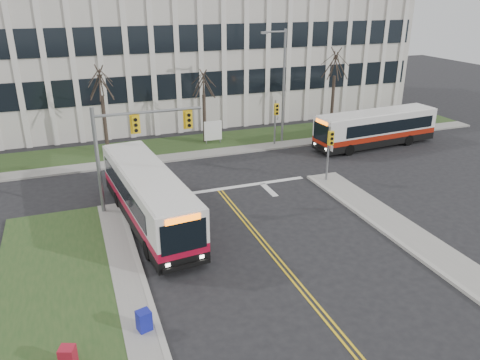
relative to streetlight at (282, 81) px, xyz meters
name	(u,v)px	position (x,y,z in m)	size (l,w,h in m)	color
ground	(270,250)	(-8.03, -16.20, -5.19)	(120.00, 120.00, 0.00)	black
sidewalk_west	(145,352)	(-15.03, -21.20, -5.12)	(1.20, 26.00, 0.14)	#9E9B93
sidewalk_east	(466,273)	(-0.53, -21.20, -5.12)	(2.00, 26.00, 0.14)	#9E9B93
sidewalk_cross	(251,148)	(-3.03, -1.00, -5.12)	(44.00, 1.60, 0.14)	#9E9B93
building_lawn	(239,139)	(-3.03, 1.80, -5.13)	(44.00, 5.00, 0.12)	#27451D
office_building	(199,53)	(-3.03, 13.80, 0.81)	(40.00, 16.00, 12.00)	beige
mast_arm_signal	(127,140)	(-13.65, -9.04, -0.94)	(6.11, 0.38, 6.20)	slate
signal_pole_near	(329,146)	(-0.83, -9.30, -2.69)	(0.34, 0.39, 3.80)	slate
signal_pole_far	(276,116)	(-0.83, -0.80, -2.69)	(0.34, 0.39, 3.80)	slate
streetlight	(282,81)	(0.00, 0.00, 0.00)	(2.15, 0.25, 9.20)	slate
directory_sign	(213,131)	(-5.53, 1.30, -4.02)	(1.50, 0.12, 2.00)	slate
tree_left	(101,84)	(-14.03, 1.80, 0.32)	(1.80, 1.80, 7.70)	#42352B
tree_mid	(204,85)	(-6.03, 2.00, -0.31)	(1.80, 1.80, 6.82)	#42352B
tree_right	(335,65)	(5.97, 1.80, 0.71)	(1.80, 1.80, 8.25)	#42352B
bus_main	(149,198)	(-13.03, -11.19, -3.68)	(2.46, 11.33, 3.02)	silver
bus_cross	(376,129)	(6.84, -3.71, -3.77)	(2.32, 10.70, 2.85)	silver
newspaper_box_blue	(144,322)	(-14.83, -20.06, -4.72)	(0.50, 0.45, 0.95)	navy
newspaper_box_red	(68,359)	(-17.53, -21.07, -4.72)	(0.50, 0.45, 0.95)	maroon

